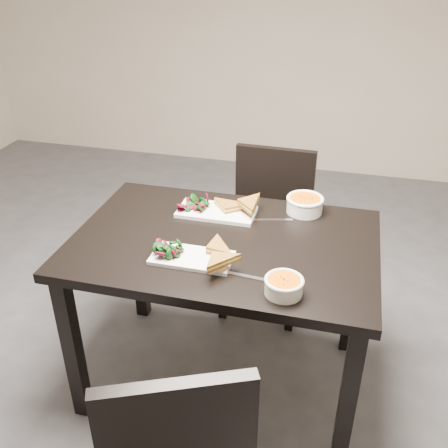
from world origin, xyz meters
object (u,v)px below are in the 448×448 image
object	(u,v)px
chair_near	(177,443)
plate_far	(217,212)
plate_near	(192,258)
soup_bowl_near	(284,285)
soup_bowl_far	(305,204)
chair_far	(269,221)
table	(224,260)

from	to	relation	value
chair_near	plate_far	world-z (taller)	chair_near
chair_near	plate_near	size ratio (longest dim) A/B	2.82
chair_near	soup_bowl_near	size ratio (longest dim) A/B	6.37
plate_near	soup_bowl_far	world-z (taller)	soup_bowl_far
plate_near	plate_far	distance (m)	0.37
chair_near	chair_far	bearing A→B (deg)	65.11
chair_far	soup_bowl_near	world-z (taller)	chair_far
chair_near	table	bearing A→B (deg)	69.82
soup_bowl_far	plate_far	bearing A→B (deg)	-163.40
plate_near	soup_bowl_near	distance (m)	0.38
plate_far	chair_near	bearing A→B (deg)	-82.09
plate_far	soup_bowl_far	bearing A→B (deg)	16.60
chair_far	soup_bowl_far	xyz separation A→B (m)	(0.21, -0.36, 0.31)
chair_far	plate_far	xyz separation A→B (m)	(-0.16, -0.47, 0.27)
table	plate_far	distance (m)	0.24
chair_near	plate_far	distance (m)	0.99
chair_near	soup_bowl_far	world-z (taller)	chair_near
soup_bowl_near	soup_bowl_far	size ratio (longest dim) A/B	0.83
table	chair_far	size ratio (longest dim) A/B	1.41
chair_near	soup_bowl_far	size ratio (longest dim) A/B	5.28
plate_near	soup_bowl_near	world-z (taller)	soup_bowl_near
chair_far	soup_bowl_far	distance (m)	0.51
chair_far	soup_bowl_near	bearing A→B (deg)	-76.30
chair_far	plate_near	size ratio (longest dim) A/B	2.82
chair_far	plate_near	distance (m)	0.89
chair_far	plate_near	xyz separation A→B (m)	(-0.15, -0.84, 0.27)
chair_near	chair_far	size ratio (longest dim) A/B	1.00
table	soup_bowl_near	distance (m)	0.42
soup_bowl_near	plate_far	size ratio (longest dim) A/B	0.40
soup_bowl_near	soup_bowl_far	xyz separation A→B (m)	(0.00, 0.60, 0.01)
chair_far	soup_bowl_near	xyz separation A→B (m)	(0.21, -0.96, 0.30)
chair_far	plate_far	world-z (taller)	chair_far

